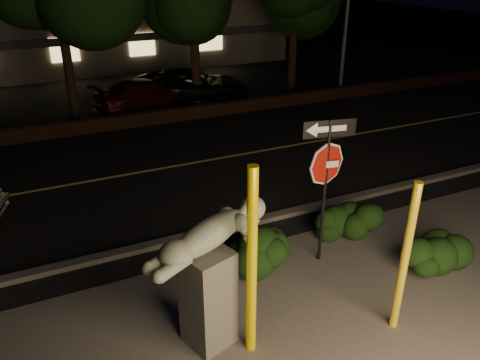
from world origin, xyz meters
name	(u,v)px	position (x,y,z in m)	size (l,w,h in m)	color
ground	(159,135)	(0.00, 10.00, 0.00)	(90.00, 90.00, 0.00)	black
patio	(335,333)	(0.00, -1.00, 0.01)	(14.00, 6.00, 0.02)	#4C4944
road	(186,165)	(0.00, 7.00, 0.01)	(80.00, 8.00, 0.01)	black
lane_marking	(186,164)	(0.00, 7.00, 0.02)	(80.00, 0.12, 0.01)	#CCC251
curb	(240,224)	(0.00, 2.90, 0.06)	(80.00, 0.25, 0.12)	#4C4944
brick_wall	(149,118)	(0.00, 11.30, 0.25)	(40.00, 0.35, 0.50)	#3F2214
parking_lot	(119,90)	(0.00, 17.00, 0.01)	(40.00, 12.00, 0.01)	black
building	(89,27)	(0.00, 24.99, 2.00)	(22.00, 10.20, 4.00)	#666051
yellow_pole_left	(252,266)	(-1.47, -0.69, 1.66)	(0.17, 0.17, 3.32)	#FFE700
yellow_pole_right	(405,260)	(1.03, -1.27, 1.41)	(0.14, 0.14, 2.82)	yellow
signpost	(327,165)	(0.96, 0.97, 2.23)	(1.05, 0.24, 3.13)	black
sculpture	(209,268)	(-1.99, -0.23, 1.48)	(2.22, 1.21, 2.40)	#4C4944
hedge_center	(267,246)	(-0.19, 1.19, 0.53)	(2.04, 0.96, 1.06)	black
hedge_right	(349,218)	(2.05, 1.42, 0.53)	(1.62, 0.87, 1.06)	black
hedge_far_right	(433,249)	(2.91, -0.25, 0.47)	(1.36, 0.85, 0.94)	black
parked_car_darkred	(146,94)	(0.44, 13.28, 0.65)	(1.81, 4.46, 1.29)	#430B0B
parked_car_dark	(190,86)	(2.47, 13.51, 0.73)	(2.41, 5.23, 1.45)	black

